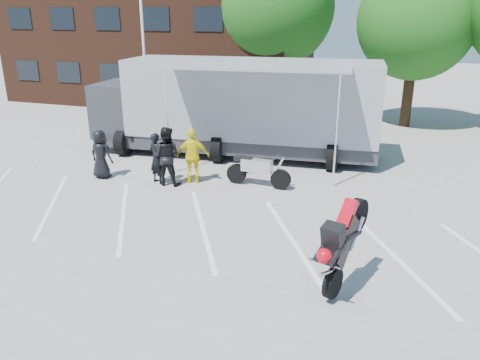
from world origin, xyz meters
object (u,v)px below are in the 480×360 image
Objects in this scene: tree_left at (276,7)px; spectator_leather_c at (166,156)px; spectator_leather_b at (157,158)px; flagpole at (147,19)px; parked_motorcycle at (258,186)px; spectator_hivis at (193,156)px; tree_mid at (417,21)px; spectator_leather_a at (101,154)px; transporter_truck at (239,155)px; stunt_bike_rider at (347,284)px.

tree_left reaches higher than spectator_leather_c.
flagpole is at bearing -40.90° from spectator_leather_b.
spectator_leather_b is at bearing -11.43° from spectator_leather_c.
tree_left is 13.16m from parked_motorcycle.
tree_mid is at bearing -137.81° from spectator_hivis.
spectator_leather_a is 3.18m from spectator_hivis.
flagpole is 4.42× the size of spectator_hivis.
spectator_leather_c is 1.06× the size of spectator_hivis.
flagpole reaches higher than spectator_leather_c.
transporter_truck is 6.99× the size of spectator_leather_a.
stunt_bike_rider is 7.93m from spectator_leather_b.
parked_motorcycle is (6.93, -5.62, -5.05)m from flagpole.
stunt_bike_rider is at bearing -93.18° from tree_mid.
spectator_leather_b is (-0.53, -12.38, -4.73)m from tree_left.
tree_mid is 15.55m from spectator_leather_a.
spectator_leather_b is at bearing -92.47° from tree_left.
stunt_bike_rider is 9.62m from spectator_leather_a.
parked_motorcycle is at bearing -165.72° from spectator_leather_a.
spectator_leather_b is 0.88× the size of spectator_leather_c.
spectator_hivis is at bearing -165.28° from spectator_leather_a.
spectator_leather_c reaches higher than spectator_leather_a.
transporter_truck is 4.27m from spectator_leather_b.
flagpole is at bearing -63.14° from spectator_leather_c.
tree_mid is 16.38m from stunt_bike_rider.
tree_mid is at bearing -125.34° from spectator_leather_a.
tree_mid reaches higher than spectator_leather_a.
spectator_leather_b is at bearing -115.82° from transporter_truck.
stunt_bike_rider is (5.22, -8.13, 0.00)m from transporter_truck.
spectator_leather_c is (0.38, -0.04, 0.12)m from spectator_leather_b.
spectator_leather_a is at bearing 172.66° from stunt_bike_rider.
tree_mid is (7.00, -1.00, -0.62)m from tree_left.
tree_left is 1.13× the size of tree_mid.
spectator_leather_a is at bearing -2.47° from spectator_leather_c.
flagpole is 4.87× the size of spectator_leather_a.
spectator_hivis reaches higher than spectator_leather_b.
spectator_hivis is at bearing -51.12° from flagpole.
flagpole reaches higher than spectator_leather_b.
spectator_leather_c is (-7.16, -11.42, -3.99)m from tree_mid.
spectator_hivis is at bearing -140.88° from spectator_leather_b.
spectator_leather_a reaches higher than parked_motorcycle.
flagpole is 0.70× the size of transporter_truck.
tree_mid is at bearing 104.41° from stunt_bike_rider.
transporter_truck is 5.22× the size of parked_motorcycle.
spectator_leather_c is at bearing -122.09° from tree_mid.
flagpole is 1.04× the size of tree_mid.
transporter_truck is 9.66m from stunt_bike_rider.
transporter_truck is 3.65m from spectator_hivis.
spectator_hivis is (4.82, -5.97, -4.15)m from flagpole.
spectator_leather_c is (-0.16, -12.42, -4.61)m from tree_left.
tree_left reaches higher than parked_motorcycle.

